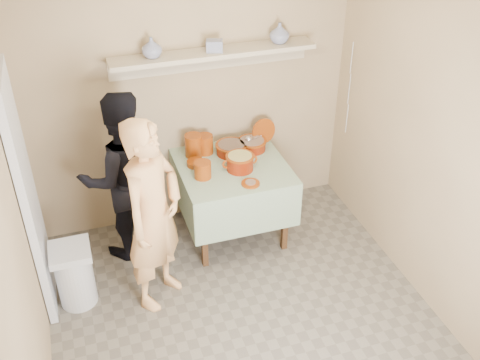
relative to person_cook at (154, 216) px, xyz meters
name	(u,v)px	position (x,y,z in m)	size (l,w,h in m)	color
ground	(252,334)	(0.58, -0.66, -0.83)	(3.50, 3.50, 0.00)	#696052
tile_panel	(29,197)	(-0.88, 0.29, 0.17)	(0.06, 0.70, 2.00)	silver
plate_stack_a	(193,145)	(0.54, 0.90, 0.04)	(0.16, 0.16, 0.21)	maroon
plate_stack_b	(205,144)	(0.66, 0.91, 0.03)	(0.15, 0.15, 0.18)	maroon
bowl_stack	(203,170)	(0.53, 0.51, 0.01)	(0.15, 0.15, 0.15)	maroon
empty_bowl	(196,163)	(0.52, 0.72, -0.04)	(0.16, 0.16, 0.05)	maroon
propped_lid	(264,131)	(1.25, 0.94, 0.06)	(0.25, 0.25, 0.02)	maroon
vase_right	(279,33)	(1.38, 0.97, 0.99)	(0.17, 0.17, 0.18)	navy
vase_left	(152,48)	(0.25, 0.97, 0.98)	(0.17, 0.17, 0.17)	navy
ceramic_box	(215,46)	(0.78, 0.94, 0.94)	(0.14, 0.10, 0.10)	navy
person_cook	(154,216)	(0.00, 0.00, 0.00)	(0.60, 0.39, 1.65)	#E3A262
person_helper	(123,177)	(-0.14, 0.69, -0.04)	(0.77, 0.60, 1.58)	black
room_shell	(255,158)	(0.58, -0.66, 0.79)	(3.04, 3.54, 2.62)	tan
serving_table	(232,176)	(0.83, 0.62, -0.18)	(0.97, 0.97, 0.76)	#4C2D16
cazuela_meat_a	(231,148)	(0.89, 0.83, -0.01)	(0.30, 0.30, 0.10)	#601002
cazuela_meat_b	(252,144)	(1.09, 0.84, -0.01)	(0.28, 0.28, 0.10)	#601002
ladle	(249,139)	(1.07, 0.84, 0.05)	(0.08, 0.26, 0.19)	silver
cazuela_rice	(240,161)	(0.87, 0.53, 0.02)	(0.33, 0.25, 0.14)	#601002
front_plate	(251,183)	(0.89, 0.28, -0.05)	(0.16, 0.16, 0.03)	maroon
wall_shelf	(213,55)	(0.78, 0.99, 0.85)	(1.80, 0.25, 0.21)	tan
trash_bin	(75,275)	(-0.67, 0.14, -0.54)	(0.32, 0.32, 0.56)	silver
electrical_cord	(349,89)	(2.05, 0.82, 0.42)	(0.01, 0.05, 0.90)	silver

